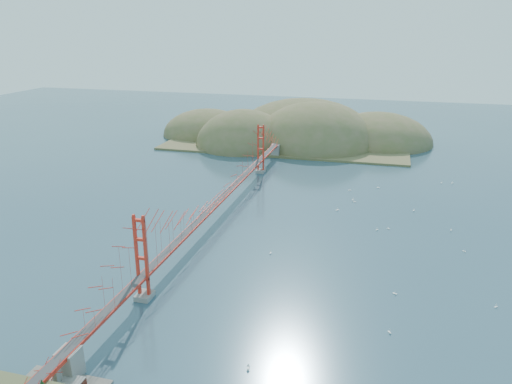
% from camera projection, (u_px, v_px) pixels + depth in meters
% --- Properties ---
extents(ground, '(320.00, 320.00, 0.00)m').
position_uv_depth(ground, '(220.00, 217.00, 92.73)').
color(ground, '#2E4B5C').
rests_on(ground, ground).
extents(bridge, '(2.20, 94.40, 12.00)m').
position_uv_depth(bridge, '(219.00, 181.00, 90.64)').
color(bridge, gray).
rests_on(bridge, ground).
extents(far_headlands, '(84.00, 58.00, 25.00)m').
position_uv_depth(far_headlands, '(299.00, 139.00, 154.79)').
color(far_headlands, brown).
rests_on(far_headlands, ground).
extents(sailboat_11, '(0.57, 0.57, 0.62)m').
position_uv_depth(sailboat_11, '(464.00, 251.00, 78.56)').
color(sailboat_11, white).
rests_on(sailboat_11, ground).
extents(sailboat_2, '(0.62, 0.62, 0.68)m').
position_uv_depth(sailboat_2, '(395.00, 293.00, 66.25)').
color(sailboat_2, white).
rests_on(sailboat_2, ground).
extents(sailboat_6, '(0.61, 0.61, 0.65)m').
position_uv_depth(sailboat_6, '(390.00, 332.00, 57.99)').
color(sailboat_6, white).
rests_on(sailboat_6, ground).
extents(sailboat_10, '(0.53, 0.62, 0.71)m').
position_uv_depth(sailboat_10, '(248.00, 368.00, 51.92)').
color(sailboat_10, white).
rests_on(sailboat_10, ground).
extents(sailboat_15, '(0.54, 0.60, 0.68)m').
position_uv_depth(sailboat_15, '(441.00, 183.00, 112.05)').
color(sailboat_15, white).
rests_on(sailboat_15, ground).
extents(sailboat_4, '(0.57, 0.59, 0.66)m').
position_uv_depth(sailboat_4, '(414.00, 210.00, 95.53)').
color(sailboat_4, white).
rests_on(sailboat_4, ground).
extents(sailboat_7, '(0.58, 0.48, 0.68)m').
position_uv_depth(sailboat_7, '(355.00, 202.00, 100.17)').
color(sailboat_7, white).
rests_on(sailboat_7, ground).
extents(sailboat_14, '(0.55, 0.55, 0.58)m').
position_uv_depth(sailboat_14, '(377.00, 229.00, 86.70)').
color(sailboat_14, white).
rests_on(sailboat_14, ground).
extents(sailboat_17, '(0.67, 0.67, 0.75)m').
position_uv_depth(sailboat_17, '(452.00, 183.00, 111.85)').
color(sailboat_17, white).
rests_on(sailboat_17, ground).
extents(sailboat_5, '(0.52, 0.53, 0.60)m').
position_uv_depth(sailboat_5, '(451.00, 230.00, 86.51)').
color(sailboat_5, white).
rests_on(sailboat_5, ground).
extents(sailboat_3, '(0.71, 0.71, 0.75)m').
position_uv_depth(sailboat_3, '(337.00, 210.00, 95.78)').
color(sailboat_3, white).
rests_on(sailboat_3, ground).
extents(sailboat_12, '(0.66, 0.63, 0.74)m').
position_uv_depth(sailboat_12, '(350.00, 190.00, 107.12)').
color(sailboat_12, white).
rests_on(sailboat_12, ground).
extents(sailboat_0, '(0.45, 0.57, 0.67)m').
position_uv_depth(sailboat_0, '(270.00, 253.00, 77.92)').
color(sailboat_0, white).
rests_on(sailboat_0, ground).
extents(sailboat_8, '(0.65, 0.58, 0.74)m').
position_uv_depth(sailboat_8, '(378.00, 187.00, 108.84)').
color(sailboat_8, white).
rests_on(sailboat_8, ground).
extents(sailboat_13, '(0.56, 0.56, 0.59)m').
position_uv_depth(sailboat_13, '(496.00, 306.00, 63.17)').
color(sailboat_13, white).
rests_on(sailboat_13, ground).
extents(sailboat_1, '(0.55, 0.55, 0.60)m').
position_uv_depth(sailboat_1, '(388.00, 228.00, 87.15)').
color(sailboat_1, white).
rests_on(sailboat_1, ground).
extents(sailboat_16, '(0.67, 0.67, 0.73)m').
position_uv_depth(sailboat_16, '(353.00, 200.00, 101.20)').
color(sailboat_16, white).
rests_on(sailboat_16, ground).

